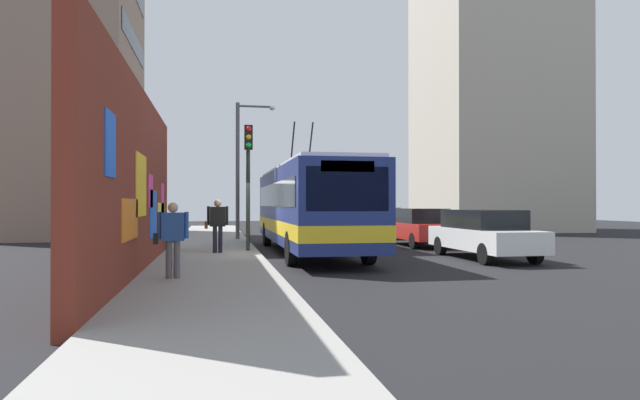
{
  "coord_description": "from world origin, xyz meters",
  "views": [
    {
      "loc": [
        -18.46,
        1.48,
        1.77
      ],
      "look_at": [
        1.46,
        -2.29,
        1.91
      ],
      "focal_mm": 31.23,
      "sensor_mm": 36.0,
      "label": 1
    }
  ],
  "objects_px": {
    "street_lamp": "(242,160)",
    "parked_car_silver": "(379,222)",
    "traffic_light": "(248,166)",
    "pedestrian_near_wall": "(172,234)",
    "pedestrian_midblock": "(217,221)",
    "parked_car_white": "(483,233)",
    "city_bus": "(309,205)",
    "parked_car_red": "(419,226)"
  },
  "relations": [
    {
      "from": "parked_car_red",
      "to": "parked_car_silver",
      "type": "bearing_deg",
      "value": 0.0
    },
    {
      "from": "parked_car_white",
      "to": "parked_car_silver",
      "type": "height_order",
      "value": "same"
    },
    {
      "from": "city_bus",
      "to": "traffic_light",
      "type": "relative_size",
      "value": 2.74
    },
    {
      "from": "pedestrian_midblock",
      "to": "traffic_light",
      "type": "height_order",
      "value": "traffic_light"
    },
    {
      "from": "parked_car_red",
      "to": "parked_car_silver",
      "type": "height_order",
      "value": "same"
    },
    {
      "from": "parked_car_red",
      "to": "pedestrian_near_wall",
      "type": "distance_m",
      "value": 13.56
    },
    {
      "from": "traffic_light",
      "to": "pedestrian_near_wall",
      "type": "bearing_deg",
      "value": 163.42
    },
    {
      "from": "pedestrian_midblock",
      "to": "parked_car_red",
      "type": "bearing_deg",
      "value": -67.21
    },
    {
      "from": "parked_car_white",
      "to": "street_lamp",
      "type": "height_order",
      "value": "street_lamp"
    },
    {
      "from": "pedestrian_midblock",
      "to": "street_lamp",
      "type": "relative_size",
      "value": 0.28
    },
    {
      "from": "parked_car_white",
      "to": "pedestrian_near_wall",
      "type": "distance_m",
      "value": 10.25
    },
    {
      "from": "parked_car_silver",
      "to": "pedestrian_midblock",
      "type": "xyz_separation_m",
      "value": [
        -9.43,
        8.4,
        0.36
      ]
    },
    {
      "from": "traffic_light",
      "to": "city_bus",
      "type": "bearing_deg",
      "value": -84.77
    },
    {
      "from": "parked_car_white",
      "to": "street_lamp",
      "type": "relative_size",
      "value": 0.78
    },
    {
      "from": "parked_car_white",
      "to": "pedestrian_midblock",
      "type": "relative_size",
      "value": 2.8
    },
    {
      "from": "pedestrian_midblock",
      "to": "street_lamp",
      "type": "xyz_separation_m",
      "value": [
        7.27,
        -1.16,
        2.61
      ]
    },
    {
      "from": "city_bus",
      "to": "pedestrian_midblock",
      "type": "xyz_separation_m",
      "value": [
        -0.79,
        3.2,
        -0.53
      ]
    },
    {
      "from": "street_lamp",
      "to": "parked_car_silver",
      "type": "bearing_deg",
      "value": -73.39
    },
    {
      "from": "parked_car_white",
      "to": "pedestrian_near_wall",
      "type": "bearing_deg",
      "value": 113.57
    },
    {
      "from": "parked_car_white",
      "to": "parked_car_red",
      "type": "relative_size",
      "value": 1.06
    },
    {
      "from": "parked_car_red",
      "to": "pedestrian_near_wall",
      "type": "height_order",
      "value": "pedestrian_near_wall"
    },
    {
      "from": "parked_car_red",
      "to": "parked_car_silver",
      "type": "distance_m",
      "value": 5.9
    },
    {
      "from": "traffic_light",
      "to": "street_lamp",
      "type": "bearing_deg",
      "value": -0.97
    },
    {
      "from": "traffic_light",
      "to": "street_lamp",
      "type": "relative_size",
      "value": 0.69
    },
    {
      "from": "city_bus",
      "to": "traffic_light",
      "type": "height_order",
      "value": "city_bus"
    },
    {
      "from": "parked_car_red",
      "to": "street_lamp",
      "type": "bearing_deg",
      "value": 62.66
    },
    {
      "from": "parked_car_white",
      "to": "traffic_light",
      "type": "relative_size",
      "value": 1.13
    },
    {
      "from": "parked_car_red",
      "to": "pedestrian_midblock",
      "type": "bearing_deg",
      "value": 112.79
    },
    {
      "from": "traffic_light",
      "to": "parked_car_red",
      "type": "bearing_deg",
      "value": -68.21
    },
    {
      "from": "pedestrian_midblock",
      "to": "parked_car_white",
      "type": "bearing_deg",
      "value": -104.42
    },
    {
      "from": "traffic_light",
      "to": "street_lamp",
      "type": "height_order",
      "value": "street_lamp"
    },
    {
      "from": "city_bus",
      "to": "parked_car_white",
      "type": "distance_m",
      "value": 6.04
    },
    {
      "from": "street_lamp",
      "to": "city_bus",
      "type": "bearing_deg",
      "value": -162.56
    },
    {
      "from": "pedestrian_near_wall",
      "to": "city_bus",
      "type": "bearing_deg",
      "value": -30.73
    },
    {
      "from": "parked_car_silver",
      "to": "parked_car_white",
      "type": "bearing_deg",
      "value": -180.0
    },
    {
      "from": "parked_car_silver",
      "to": "pedestrian_near_wall",
      "type": "distance_m",
      "value": 18.28
    },
    {
      "from": "parked_car_red",
      "to": "pedestrian_midblock",
      "type": "height_order",
      "value": "pedestrian_midblock"
    },
    {
      "from": "parked_car_red",
      "to": "pedestrian_near_wall",
      "type": "xyz_separation_m",
      "value": [
        -9.78,
        9.39,
        0.28
      ]
    },
    {
      "from": "parked_car_silver",
      "to": "pedestrian_midblock",
      "type": "distance_m",
      "value": 12.63
    },
    {
      "from": "parked_car_white",
      "to": "pedestrian_near_wall",
      "type": "xyz_separation_m",
      "value": [
        -4.1,
        9.39,
        0.28
      ]
    },
    {
      "from": "city_bus",
      "to": "parked_car_white",
      "type": "xyz_separation_m",
      "value": [
        -2.95,
        -5.2,
        -0.89
      ]
    },
    {
      "from": "pedestrian_near_wall",
      "to": "traffic_light",
      "type": "bearing_deg",
      "value": -16.58
    }
  ]
}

